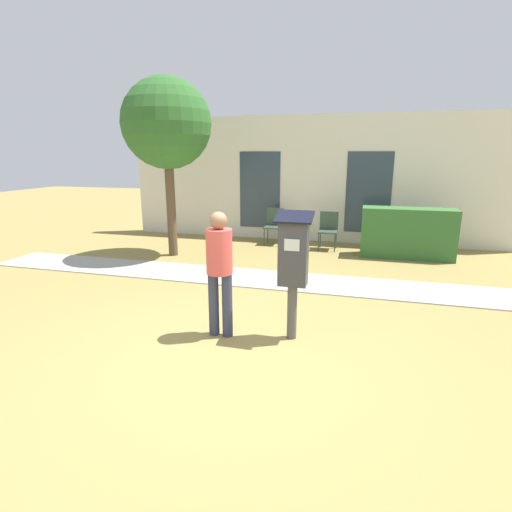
{
  "coord_description": "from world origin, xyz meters",
  "views": [
    {
      "loc": [
        1.33,
        -3.93,
        2.24
      ],
      "look_at": [
        0.11,
        0.55,
        1.05
      ],
      "focal_mm": 28.0,
      "sensor_mm": 36.0,
      "label": 1
    }
  ],
  "objects_px": {
    "outdoor_chair_left": "(274,223)",
    "parking_meter": "(293,259)",
    "person_standing": "(220,265)",
    "outdoor_chair_middle": "(328,227)"
  },
  "relations": [
    {
      "from": "parking_meter",
      "to": "outdoor_chair_middle",
      "type": "height_order",
      "value": "parking_meter"
    },
    {
      "from": "parking_meter",
      "to": "outdoor_chair_left",
      "type": "distance_m",
      "value": 5.48
    },
    {
      "from": "person_standing",
      "to": "outdoor_chair_left",
      "type": "height_order",
      "value": "person_standing"
    },
    {
      "from": "outdoor_chair_middle",
      "to": "person_standing",
      "type": "bearing_deg",
      "value": -100.97
    },
    {
      "from": "person_standing",
      "to": "outdoor_chair_left",
      "type": "relative_size",
      "value": 1.76
    },
    {
      "from": "outdoor_chair_left",
      "to": "outdoor_chair_middle",
      "type": "height_order",
      "value": "same"
    },
    {
      "from": "person_standing",
      "to": "outdoor_chair_left",
      "type": "xyz_separation_m",
      "value": [
        -0.53,
        5.43,
        -0.4
      ]
    },
    {
      "from": "outdoor_chair_left",
      "to": "parking_meter",
      "type": "bearing_deg",
      "value": -55.58
    },
    {
      "from": "parking_meter",
      "to": "person_standing",
      "type": "bearing_deg",
      "value": -169.94
    },
    {
      "from": "parking_meter",
      "to": "outdoor_chair_left",
      "type": "height_order",
      "value": "parking_meter"
    }
  ]
}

